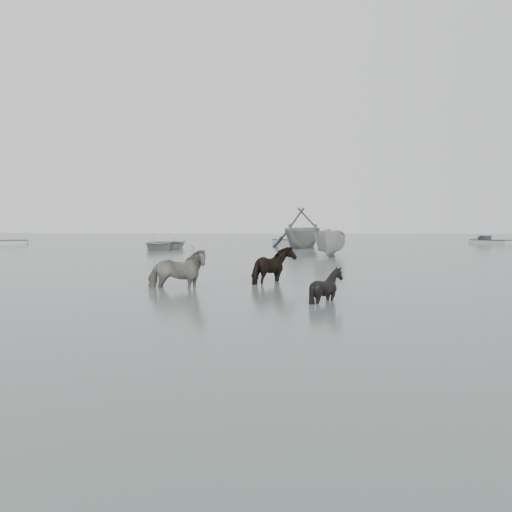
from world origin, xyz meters
The scene contains 10 objects.
ground centered at (0.00, 0.00, 0.00)m, with size 140.00×140.00×0.00m, color #4A5852.
pony_pinto centered at (-3.72, 0.87, 0.79)m, with size 0.85×1.88×1.59m, color black.
pony_dark centered at (-0.79, 2.37, 0.74)m, with size 1.46×1.25×1.47m, color black.
pony_black centered at (0.59, -1.37, 0.60)m, with size 0.97×1.09×1.20m, color black.
rowboat_lead centered at (-9.14, 21.37, 0.52)m, with size 3.59×5.03×1.04m, color #B4B3AF.
rowboat_trail centered at (0.95, 24.27, 1.60)m, with size 5.26×6.09×3.21m, color gray.
boat_small centered at (2.21, 14.92, 0.87)m, with size 1.69×4.50×1.74m, color #A4A4A0.
skiff_outer centered at (-25.32, 28.33, 0.38)m, with size 6.05×1.60×0.75m, color #AEAFAA, non-canonical shape.
skiff_mid centered at (0.33, 31.59, 0.38)m, with size 5.55×1.60×0.75m, color #9C9F9C, non-canonical shape.
skiff_star centered at (18.16, 32.00, 0.38)m, with size 4.53×1.60×0.75m, color #ABABA7, non-canonical shape.
Camera 1 is at (-0.49, -13.95, 2.01)m, focal length 35.00 mm.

